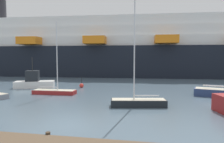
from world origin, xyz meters
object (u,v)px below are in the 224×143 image
(sailboat_2, at_px, (138,101))
(cruise_ship, at_px, (74,50))
(sailboat_4, at_px, (54,91))
(fishing_boat_0, at_px, (34,82))
(channel_buoy_1, at_px, (82,85))
(channel_buoy_0, at_px, (28,82))

(sailboat_2, distance_m, cruise_ship, 35.72)
(cruise_ship, bearing_deg, sailboat_2, -63.32)
(sailboat_4, height_order, fishing_boat_0, sailboat_4)
(sailboat_2, height_order, channel_buoy_1, sailboat_2)
(channel_buoy_0, relative_size, channel_buoy_1, 1.12)
(fishing_boat_0, xyz_separation_m, channel_buoy_0, (-2.45, 2.24, -0.40))
(sailboat_2, height_order, fishing_boat_0, sailboat_2)
(fishing_boat_0, bearing_deg, cruise_ship, -103.48)
(sailboat_4, xyz_separation_m, cruise_ship, (-7.51, 26.42, 5.62))
(sailboat_2, bearing_deg, fishing_boat_0, -39.04)
(channel_buoy_0, bearing_deg, sailboat_2, -31.48)
(fishing_boat_0, height_order, channel_buoy_0, fishing_boat_0)
(channel_buoy_0, bearing_deg, sailboat_4, -40.35)
(sailboat_2, bearing_deg, channel_buoy_1, -58.28)
(sailboat_2, relative_size, sailboat_4, 1.15)
(sailboat_4, xyz_separation_m, fishing_boat_0, (-5.03, 4.11, 0.42))
(sailboat_2, bearing_deg, cruise_ship, -70.16)
(sailboat_2, relative_size, channel_buoy_0, 5.32)
(sailboat_4, relative_size, cruise_ship, 0.07)
(sailboat_2, distance_m, channel_buoy_1, 12.62)
(sailboat_4, distance_m, channel_buoy_1, 5.41)
(sailboat_4, bearing_deg, fishing_boat_0, 139.85)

